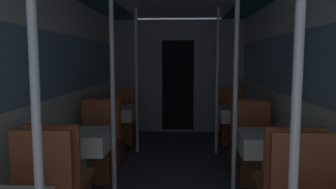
# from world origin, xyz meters

# --- Properties ---
(wall_left) EXTENTS (0.05, 8.29, 2.27)m
(wall_left) POSITION_xyz_m (-1.34, 2.75, 1.18)
(wall_left) COLOR silver
(wall_left) RESTS_ON ground_plane
(wall_right) EXTENTS (0.05, 8.29, 2.27)m
(wall_right) POSITION_xyz_m (1.34, 2.75, 1.18)
(wall_right) COLOR silver
(wall_right) RESTS_ON ground_plane
(bulkhead_far) EXTENTS (2.64, 0.09, 2.27)m
(bulkhead_far) POSITION_xyz_m (0.00, 5.82, 1.13)
(bulkhead_far) COLOR gray
(bulkhead_far) RESTS_ON ground_plane
(support_pole_left_0) EXTENTS (0.05, 0.05, 2.27)m
(support_pole_left_0) POSITION_xyz_m (-0.63, 0.73, 1.13)
(support_pole_left_0) COLOR silver
(support_pole_left_0) RESTS_ON ground_plane
(dining_table_left_1) EXTENTS (0.59, 0.59, 0.73)m
(dining_table_left_1) POSITION_xyz_m (-0.97, 2.51, 0.60)
(dining_table_left_1) COLOR #4C4C51
(dining_table_left_1) RESTS_ON ground_plane
(chair_left_far_1) EXTENTS (0.47, 0.47, 0.96)m
(chair_left_far_1) POSITION_xyz_m (-0.97, 3.11, 0.29)
(chair_left_far_1) COLOR brown
(chair_left_far_1) RESTS_ON ground_plane
(support_pole_left_1) EXTENTS (0.05, 0.05, 2.27)m
(support_pole_left_1) POSITION_xyz_m (-0.63, 2.51, 1.13)
(support_pole_left_1) COLOR silver
(support_pole_left_1) RESTS_ON ground_plane
(dining_table_left_2) EXTENTS (0.59, 0.59, 0.73)m
(dining_table_left_2) POSITION_xyz_m (-0.97, 4.28, 0.60)
(dining_table_left_2) COLOR #4C4C51
(dining_table_left_2) RESTS_ON ground_plane
(chair_left_near_2) EXTENTS (0.47, 0.47, 0.96)m
(chair_left_near_2) POSITION_xyz_m (-0.97, 3.68, 0.29)
(chair_left_near_2) COLOR brown
(chair_left_near_2) RESTS_ON ground_plane
(chair_left_far_2) EXTENTS (0.47, 0.47, 0.96)m
(chair_left_far_2) POSITION_xyz_m (-0.97, 4.88, 0.29)
(chair_left_far_2) COLOR brown
(chair_left_far_2) RESTS_ON ground_plane
(support_pole_left_2) EXTENTS (0.05, 0.05, 2.27)m
(support_pole_left_2) POSITION_xyz_m (-0.63, 4.28, 1.13)
(support_pole_left_2) COLOR silver
(support_pole_left_2) RESTS_ON ground_plane
(support_pole_right_0) EXTENTS (0.05, 0.05, 2.27)m
(support_pole_right_0) POSITION_xyz_m (0.63, 0.73, 1.13)
(support_pole_right_0) COLOR silver
(support_pole_right_0) RESTS_ON ground_plane
(dining_table_right_1) EXTENTS (0.59, 0.59, 0.73)m
(dining_table_right_1) POSITION_xyz_m (0.97, 2.51, 0.60)
(dining_table_right_1) COLOR #4C4C51
(dining_table_right_1) RESTS_ON ground_plane
(chair_right_far_1) EXTENTS (0.47, 0.47, 0.96)m
(chair_right_far_1) POSITION_xyz_m (0.97, 3.11, 0.29)
(chair_right_far_1) COLOR brown
(chair_right_far_1) RESTS_ON ground_plane
(support_pole_right_1) EXTENTS (0.05, 0.05, 2.27)m
(support_pole_right_1) POSITION_xyz_m (0.63, 2.51, 1.13)
(support_pole_right_1) COLOR silver
(support_pole_right_1) RESTS_ON ground_plane
(dining_table_right_2) EXTENTS (0.59, 0.59, 0.73)m
(dining_table_right_2) POSITION_xyz_m (0.97, 4.28, 0.60)
(dining_table_right_2) COLOR #4C4C51
(dining_table_right_2) RESTS_ON ground_plane
(chair_right_near_2) EXTENTS (0.47, 0.47, 0.96)m
(chair_right_near_2) POSITION_xyz_m (0.97, 3.68, 0.29)
(chair_right_near_2) COLOR brown
(chair_right_near_2) RESTS_ON ground_plane
(chair_right_far_2) EXTENTS (0.47, 0.47, 0.96)m
(chair_right_far_2) POSITION_xyz_m (0.97, 4.88, 0.29)
(chair_right_far_2) COLOR brown
(chair_right_far_2) RESTS_ON ground_plane
(support_pole_right_2) EXTENTS (0.05, 0.05, 2.27)m
(support_pole_right_2) POSITION_xyz_m (0.63, 4.28, 1.13)
(support_pole_right_2) COLOR silver
(support_pole_right_2) RESTS_ON ground_plane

